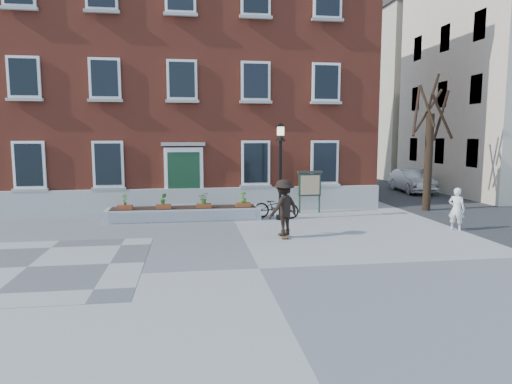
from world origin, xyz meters
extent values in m
plane|color=gray|center=(0.00, 0.00, 0.00)|extent=(100.00, 100.00, 0.00)
cube|color=#505052|center=(-6.00, 1.00, 0.01)|extent=(6.00, 6.00, 0.01)
imported|color=black|center=(1.79, 7.05, 0.49)|extent=(1.99, 1.24, 0.99)
imported|color=#A7AAAC|center=(11.55, 14.38, 0.69)|extent=(1.80, 4.31, 1.38)
imported|color=white|center=(7.80, 3.70, 0.78)|extent=(0.66, 0.67, 1.57)
cube|color=brown|center=(-2.00, 14.00, 6.00)|extent=(18.00, 10.00, 12.00)
cube|color=#ADADA8|center=(-2.00, 8.88, 0.55)|extent=(18.00, 0.24, 1.10)
cube|color=#A0A09B|center=(-2.00, 8.75, 0.10)|extent=(2.60, 0.80, 0.20)
cube|color=gray|center=(-2.00, 8.90, 0.30)|extent=(2.20, 0.50, 0.20)
cube|color=white|center=(-2.00, 8.92, 1.65)|extent=(1.70, 0.12, 2.50)
cube|color=#13361E|center=(-2.00, 8.87, 1.55)|extent=(1.40, 0.06, 2.30)
cube|color=gray|center=(-2.00, 8.88, 3.05)|extent=(1.90, 0.25, 0.15)
cube|color=white|center=(-8.40, 8.90, 2.20)|extent=(1.30, 0.10, 2.00)
cube|color=black|center=(-8.40, 8.85, 2.20)|extent=(1.08, 0.04, 1.78)
cube|color=#A0A19C|center=(-8.40, 8.84, 1.14)|extent=(1.44, 0.20, 0.12)
cube|color=white|center=(-8.40, 8.90, 5.80)|extent=(1.30, 0.10, 1.70)
cube|color=black|center=(-8.40, 8.85, 5.80)|extent=(1.08, 0.04, 1.48)
cube|color=#A3A49E|center=(-8.40, 8.84, 4.89)|extent=(1.44, 0.20, 0.12)
cube|color=#A8A8A3|center=(-8.40, 8.84, 8.49)|extent=(1.44, 0.20, 0.12)
cube|color=silver|center=(-5.20, 8.90, 2.20)|extent=(1.30, 0.10, 2.00)
cube|color=black|center=(-5.20, 8.85, 2.20)|extent=(1.08, 0.04, 1.78)
cube|color=gray|center=(-5.20, 8.84, 1.14)|extent=(1.44, 0.20, 0.12)
cube|color=white|center=(-5.20, 8.90, 5.80)|extent=(1.30, 0.10, 1.70)
cube|color=black|center=(-5.20, 8.85, 5.80)|extent=(1.08, 0.04, 1.48)
cube|color=gray|center=(-5.20, 8.84, 4.89)|extent=(1.44, 0.20, 0.12)
cube|color=gray|center=(-5.20, 8.84, 8.49)|extent=(1.44, 0.20, 0.12)
cube|color=silver|center=(-2.00, 8.90, 5.80)|extent=(1.30, 0.10, 1.70)
cube|color=black|center=(-2.00, 8.85, 5.80)|extent=(1.08, 0.04, 1.48)
cube|color=#9D9D98|center=(-2.00, 8.84, 4.89)|extent=(1.44, 0.20, 0.12)
cube|color=#A4A49F|center=(-2.00, 8.84, 8.49)|extent=(1.44, 0.20, 0.12)
cube|color=white|center=(1.20, 8.90, 2.20)|extent=(1.30, 0.10, 2.00)
cube|color=black|center=(1.20, 8.85, 2.20)|extent=(1.08, 0.04, 1.78)
cube|color=gray|center=(1.20, 8.84, 1.14)|extent=(1.44, 0.20, 0.12)
cube|color=white|center=(1.20, 8.90, 5.80)|extent=(1.30, 0.10, 1.70)
cube|color=black|center=(1.20, 8.85, 5.80)|extent=(1.08, 0.04, 1.48)
cube|color=#969691|center=(1.20, 8.84, 4.89)|extent=(1.44, 0.20, 0.12)
cube|color=#9F9F9A|center=(1.20, 8.84, 8.49)|extent=(1.44, 0.20, 0.12)
cube|color=silver|center=(4.40, 8.90, 2.20)|extent=(1.30, 0.10, 2.00)
cube|color=black|center=(4.40, 8.85, 2.20)|extent=(1.08, 0.04, 1.78)
cube|color=#A9A9A4|center=(4.40, 8.84, 1.14)|extent=(1.44, 0.20, 0.12)
cube|color=white|center=(4.40, 8.90, 5.80)|extent=(1.30, 0.10, 1.70)
cube|color=black|center=(4.40, 8.85, 5.80)|extent=(1.08, 0.04, 1.48)
cube|color=#989793|center=(4.40, 8.84, 4.89)|extent=(1.44, 0.20, 0.12)
cube|color=gray|center=(4.40, 8.84, 8.49)|extent=(1.44, 0.20, 0.12)
cube|color=#B3B3AE|center=(-2.00, 7.20, 0.25)|extent=(6.20, 1.10, 0.50)
cube|color=silver|center=(-2.00, 6.64, 0.25)|extent=(5.80, 0.02, 0.40)
cube|color=black|center=(-2.00, 7.20, 0.50)|extent=(5.80, 0.90, 0.06)
cube|color=maroon|center=(-4.30, 6.95, 0.60)|extent=(0.60, 0.25, 0.20)
imported|color=#37681F|center=(-4.30, 6.95, 0.92)|extent=(0.24, 0.24, 0.45)
cube|color=brown|center=(-2.80, 6.95, 0.60)|extent=(0.60, 0.25, 0.20)
imported|color=#2B611D|center=(-2.80, 6.95, 0.92)|extent=(0.25, 0.25, 0.45)
cube|color=brown|center=(-1.20, 6.95, 0.60)|extent=(0.60, 0.25, 0.20)
imported|color=#30631D|center=(-1.20, 6.95, 0.92)|extent=(0.40, 0.40, 0.45)
cube|color=brown|center=(0.40, 6.95, 0.60)|extent=(0.60, 0.25, 0.20)
imported|color=#376D20|center=(0.40, 6.95, 0.92)|extent=(0.25, 0.25, 0.45)
cylinder|color=black|center=(9.00, 8.00, 2.20)|extent=(0.36, 0.36, 4.40)
cylinder|color=black|center=(9.51, 8.00, 4.29)|extent=(0.12, 1.12, 2.23)
cylinder|color=black|center=(9.17, 8.52, 4.55)|extent=(1.18, 0.49, 1.97)
cylinder|color=black|center=(8.51, 8.36, 4.55)|extent=(0.88, 1.14, 2.35)
cylinder|color=black|center=(8.70, 7.78, 4.73)|extent=(0.60, 0.77, 1.90)
cylinder|color=black|center=(9.20, 7.37, 4.24)|extent=(1.39, 0.55, 1.95)
cylinder|color=black|center=(9.16, 8.13, 5.37)|extent=(0.43, 0.48, 1.58)
cube|color=#323235|center=(12.00, 18.00, 0.00)|extent=(8.00, 36.00, 0.01)
cube|color=#BEB699|center=(18.00, 26.00, 6.50)|extent=(10.00, 11.00, 13.00)
cube|color=#3B3633|center=(18.00, 26.00, 13.25)|extent=(10.40, 11.40, 0.50)
cube|color=black|center=(13.04, 10.80, 2.50)|extent=(0.08, 1.00, 1.50)
cube|color=black|center=(13.04, 14.00, 2.50)|extent=(0.08, 1.00, 1.50)
cube|color=black|center=(13.04, 17.20, 2.50)|extent=(0.08, 1.00, 1.50)
cube|color=black|center=(13.04, 10.80, 5.80)|extent=(0.08, 1.00, 1.50)
cube|color=black|center=(13.04, 14.00, 5.80)|extent=(0.08, 1.00, 1.50)
cube|color=black|center=(13.04, 17.20, 5.80)|extent=(0.08, 1.00, 1.50)
cube|color=black|center=(13.04, 10.80, 9.00)|extent=(0.08, 1.00, 1.50)
cube|color=black|center=(13.04, 14.00, 9.00)|extent=(0.08, 1.00, 1.50)
cube|color=black|center=(13.04, 17.20, 9.00)|extent=(0.08, 1.00, 1.50)
cylinder|color=black|center=(1.89, 6.68, 0.10)|extent=(0.32, 0.32, 0.20)
cylinder|color=black|center=(1.89, 6.68, 1.60)|extent=(0.12, 0.12, 3.20)
cone|color=black|center=(1.89, 6.68, 3.35)|extent=(0.40, 0.40, 0.30)
cube|color=#FAEAB8|center=(1.89, 6.68, 3.60)|extent=(0.24, 0.24, 0.34)
cone|color=black|center=(1.89, 6.68, 3.85)|extent=(0.40, 0.40, 0.16)
cylinder|color=#183120|center=(3.06, 8.15, 0.90)|extent=(0.08, 0.08, 1.80)
cylinder|color=#193324|center=(3.96, 8.15, 0.90)|extent=(0.08, 0.08, 1.80)
cube|color=#193322|center=(3.51, 8.15, 1.25)|extent=(1.00, 0.10, 1.00)
cube|color=#C9BB82|center=(3.51, 8.09, 1.25)|extent=(0.85, 0.02, 0.85)
cube|color=#342F2D|center=(3.51, 8.15, 1.82)|extent=(1.10, 0.16, 0.10)
cube|color=brown|center=(1.37, 3.49, 0.06)|extent=(0.22, 0.78, 0.03)
cylinder|color=black|center=(1.28, 3.21, 0.03)|extent=(0.03, 0.05, 0.05)
cylinder|color=black|center=(1.46, 3.21, 0.03)|extent=(0.03, 0.05, 0.05)
cylinder|color=black|center=(1.28, 3.77, 0.03)|extent=(0.03, 0.05, 0.05)
cylinder|color=black|center=(1.46, 3.77, 0.03)|extent=(0.03, 0.05, 0.05)
imported|color=black|center=(1.37, 3.49, 1.02)|extent=(1.41, 1.27, 1.90)
camera|label=1|loc=(-1.74, -11.36, 3.44)|focal=32.00mm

